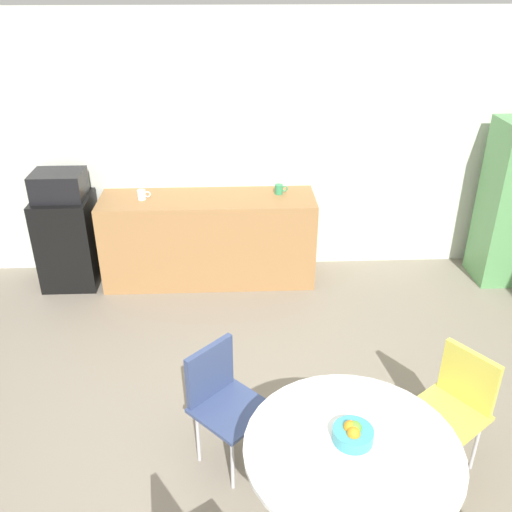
{
  "coord_description": "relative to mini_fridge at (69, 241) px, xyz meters",
  "views": [
    {
      "loc": [
        -0.25,
        -2.42,
        2.94
      ],
      "look_at": [
        -0.08,
        1.33,
        0.95
      ],
      "focal_mm": 38.95,
      "sensor_mm": 36.0,
      "label": 1
    }
  ],
  "objects": [
    {
      "name": "chair_navy",
      "position": [
        1.55,
        -2.35,
        0.06
      ],
      "size": [
        0.59,
        0.59,
        0.83
      ],
      "color": "silver",
      "rests_on": "ground_plane"
    },
    {
      "name": "ground_plane",
      "position": [
        1.91,
        -2.65,
        -0.46
      ],
      "size": [
        6.0,
        6.0,
        0.0
      ],
      "primitive_type": "plane",
      "color": "gray"
    },
    {
      "name": "chair_yellow",
      "position": [
        3.04,
        -2.47,
        0.06
      ],
      "size": [
        0.59,
        0.59,
        0.83
      ],
      "color": "silver",
      "rests_on": "ground_plane"
    },
    {
      "name": "mini_fridge",
      "position": [
        0.0,
        0.0,
        0.0
      ],
      "size": [
        0.54,
        0.54,
        0.93
      ],
      "primitive_type": "cube",
      "color": "black",
      "rests_on": "ground_plane"
    },
    {
      "name": "microwave",
      "position": [
        0.0,
        0.0,
        0.59
      ],
      "size": [
        0.48,
        0.38,
        0.26
      ],
      "primitive_type": "cube",
      "color": "black",
      "rests_on": "mini_fridge"
    },
    {
      "name": "mug_white",
      "position": [
        0.78,
        -0.01,
        0.48
      ],
      "size": [
        0.13,
        0.08,
        0.09
      ],
      "color": "white",
      "rests_on": "counter_block"
    },
    {
      "name": "fruit_bowl",
      "position": [
        2.25,
        -3.0,
        0.33
      ],
      "size": [
        0.21,
        0.21,
        0.11
      ],
      "color": "teal",
      "rests_on": "round_table"
    },
    {
      "name": "counter_block",
      "position": [
        1.41,
        0.0,
        -0.01
      ],
      "size": [
        2.11,
        0.6,
        0.9
      ],
      "primitive_type": "cube",
      "color": "#9E7042",
      "rests_on": "ground_plane"
    },
    {
      "name": "round_table",
      "position": [
        2.25,
        -3.05,
        0.15
      ],
      "size": [
        1.13,
        1.13,
        0.75
      ],
      "color": "silver",
      "rests_on": "ground_plane"
    },
    {
      "name": "mug_green",
      "position": [
        2.12,
        0.08,
        0.48
      ],
      "size": [
        0.13,
        0.08,
        0.09
      ],
      "color": "#338C59",
      "rests_on": "counter_block"
    },
    {
      "name": "wall_back",
      "position": [
        1.91,
        0.35,
        0.84
      ],
      "size": [
        6.0,
        0.1,
        2.6
      ],
      "primitive_type": "cube",
      "color": "silver",
      "rests_on": "ground_plane"
    }
  ]
}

